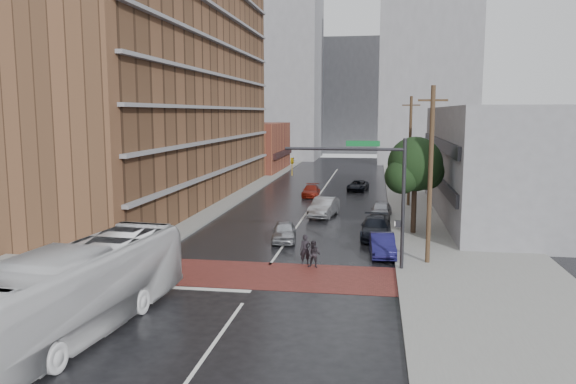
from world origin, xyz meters
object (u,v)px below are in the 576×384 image
(pedestrian_a, at_px, (305,250))
(car_travel_a, at_px, (284,232))
(car_travel_c, at_px, (311,191))
(car_parked_far, at_px, (381,210))
(transit_bus, at_px, (79,290))
(car_travel_b, at_px, (324,207))
(car_parked_mid, at_px, (376,228))
(car_parked_near, at_px, (382,245))
(pedestrian_b, at_px, (314,254))
(suv_travel, at_px, (358,185))

(pedestrian_a, distance_m, car_travel_a, 5.93)
(car_travel_c, xyz_separation_m, car_parked_far, (7.03, -10.93, 0.09))
(transit_bus, bearing_deg, car_travel_b, 80.08)
(transit_bus, xyz_separation_m, car_parked_far, (11.75, 26.18, -1.06))
(pedestrian_a, bearing_deg, car_travel_a, 104.03)
(car_travel_c, bearing_deg, car_parked_mid, -71.39)
(car_travel_a, distance_m, car_parked_near, 7.09)
(car_parked_mid, distance_m, car_parked_far, 7.45)
(pedestrian_b, height_order, car_travel_a, pedestrian_b)
(car_travel_c, distance_m, car_parked_mid, 19.52)
(pedestrian_a, bearing_deg, transit_bus, -130.53)
(transit_bus, distance_m, pedestrian_a, 13.51)
(pedestrian_b, relative_size, car_parked_mid, 0.31)
(pedestrian_b, height_order, car_travel_c, pedestrian_b)
(car_travel_a, distance_m, car_parked_mid, 6.36)
(car_parked_near, bearing_deg, transit_bus, -133.90)
(car_parked_mid, height_order, car_parked_far, car_parked_mid)
(transit_bus, relative_size, pedestrian_b, 8.16)
(car_travel_c, bearing_deg, car_travel_b, -79.05)
(pedestrian_b, relative_size, car_travel_b, 0.32)
(car_travel_b, height_order, car_travel_c, car_travel_b)
(pedestrian_a, distance_m, car_parked_mid, 8.45)
(pedestrian_a, bearing_deg, suv_travel, 79.39)
(suv_travel, relative_size, car_parked_mid, 0.83)
(car_parked_mid, bearing_deg, pedestrian_b, -111.44)
(suv_travel, height_order, car_parked_far, car_parked_far)
(car_parked_mid, bearing_deg, car_travel_c, 110.77)
(transit_bus, relative_size, car_travel_b, 2.60)
(car_travel_b, height_order, car_parked_near, car_travel_b)
(pedestrian_b, xyz_separation_m, car_parked_far, (3.77, 15.56, -0.08))
(car_travel_a, bearing_deg, suv_travel, 74.22)
(suv_travel, xyz_separation_m, car_parked_near, (2.43, -28.53, 0.10))
(car_travel_c, distance_m, car_parked_far, 12.99)
(transit_bus, relative_size, car_parked_near, 3.08)
(pedestrian_b, height_order, car_parked_near, pedestrian_b)
(pedestrian_a, bearing_deg, car_parked_mid, 55.33)
(car_travel_a, bearing_deg, transit_bus, -114.30)
(car_parked_far, bearing_deg, pedestrian_b, -99.16)
(pedestrian_a, xyz_separation_m, car_travel_b, (-0.35, 14.93, -0.06))
(suv_travel, bearing_deg, car_travel_a, -89.05)
(transit_bus, height_order, car_parked_mid, transit_bus)
(pedestrian_a, xyz_separation_m, car_parked_near, (4.33, 2.61, -0.18))
(pedestrian_b, height_order, car_parked_far, pedestrian_b)
(car_parked_far, bearing_deg, car_parked_near, -85.53)
(car_travel_a, height_order, car_parked_far, car_parked_far)
(car_travel_a, bearing_deg, pedestrian_b, -73.17)
(pedestrian_a, xyz_separation_m, pedestrian_b, (0.56, -0.63, -0.09))
(car_travel_c, bearing_deg, car_parked_far, -58.44)
(pedestrian_b, xyz_separation_m, car_travel_c, (-3.25, 26.49, -0.17))
(transit_bus, bearing_deg, car_travel_c, 87.94)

